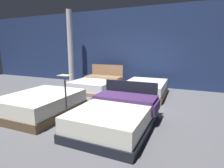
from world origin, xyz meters
TOP-DOWN VIEW (x-y plane):
  - ground_plane at (0.00, 0.00)m, footprint 18.00×18.00m
  - showroom_back_wall at (0.00, 2.99)m, footprint 18.00×0.06m
  - bed_0 at (-1.04, -1.65)m, footprint 1.66×2.06m
  - bed_1 at (1.11, -1.65)m, footprint 1.59×2.15m
  - bed_2 at (-1.03, 1.43)m, footprint 1.70×2.16m
  - bed_3 at (1.03, 1.34)m, footprint 1.52×2.15m
  - price_sign at (0.00, -1.94)m, footprint 0.28×0.24m
  - support_pillar at (-2.89, 2.24)m, footprint 0.26×0.26m

SIDE VIEW (x-z plane):
  - ground_plane at x=0.00m, z-range -0.02..0.00m
  - bed_2 at x=-1.03m, z-range -0.25..0.73m
  - bed_3 at x=1.03m, z-range 0.00..0.51m
  - bed_0 at x=-1.04m, z-range 0.00..0.54m
  - bed_1 at x=1.11m, z-range -0.17..0.71m
  - price_sign at x=0.00m, z-range -0.12..1.02m
  - showroom_back_wall at x=0.00m, z-range 0.00..3.50m
  - support_pillar at x=-2.89m, z-range 0.00..3.50m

